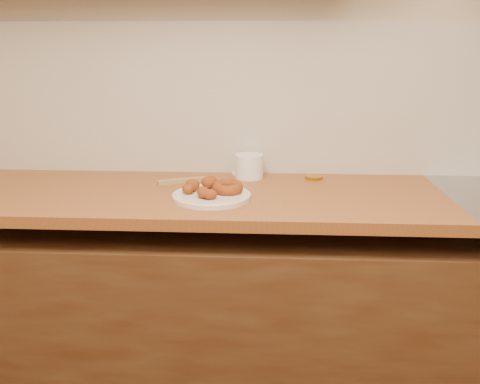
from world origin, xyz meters
The scene contains 11 objects.
wall_back centered at (0.00, 2.00, 1.35)m, with size 4.00×0.02×2.70m, color #B9AD8F.
base_cabinet centered at (0.00, 1.69, 0.39)m, with size 3.60×0.60×0.77m, color #50391F.
butcher_block centered at (-0.65, 1.69, 0.88)m, with size 2.30×0.62×0.04m, color #985725.
backsplash centered at (0.00, 1.99, 1.20)m, with size 3.60×0.02×0.60m, color #B8B2A5.
donut_plate centered at (-0.33, 1.61, 0.91)m, with size 0.27×0.27×0.02m, color silver.
ring_donut centered at (-0.27, 1.63, 0.93)m, with size 0.11×0.11×0.04m, color brown.
fried_dough_chunks centered at (-0.36, 1.62, 0.94)m, with size 0.14×0.20×0.05m.
plastic_tub centered at (-0.21, 1.90, 0.95)m, with size 0.11×0.11×0.09m, color white.
tub_lid centered at (-0.22, 1.96, 0.90)m, with size 0.13×0.13×0.01m, color white.
brass_jar_lid centered at (0.05, 1.90, 0.91)m, with size 0.07×0.07×0.01m, color #BA8E1A.
wooden_utensil centered at (-0.46, 1.81, 0.91)m, with size 0.20×0.02×0.02m, color #9A7F49.
Camera 1 is at (-0.13, -0.07, 1.41)m, focal length 38.00 mm.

